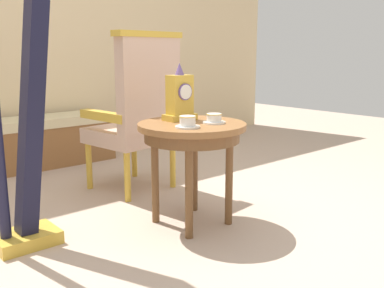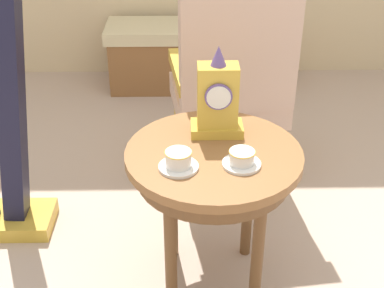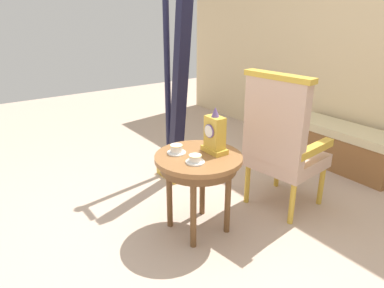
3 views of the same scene
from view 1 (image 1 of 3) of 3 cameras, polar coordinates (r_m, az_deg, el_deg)
ground_plane at (r=2.65m, az=1.17°, el=-10.38°), size 10.00×10.00×0.00m
wall_back at (r=4.41m, az=-19.65°, el=16.38°), size 6.00×0.10×2.80m
side_table at (r=2.53m, az=-0.01°, el=0.96°), size 0.62×0.62×0.61m
teacup_left at (r=2.35m, az=-0.59°, el=2.84°), size 0.13×0.13×0.06m
teacup_right at (r=2.50m, az=2.88°, el=3.28°), size 0.13×0.13×0.06m
mantel_clock at (r=2.60m, az=-1.59°, el=6.06°), size 0.19×0.11×0.34m
armchair at (r=3.16m, az=-6.91°, el=4.29°), size 0.60×0.59×1.14m
harp at (r=2.37m, az=-21.23°, el=5.14°), size 0.40×0.24×1.87m
window_bench at (r=4.16m, az=-17.86°, el=0.48°), size 1.15×0.40×0.44m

